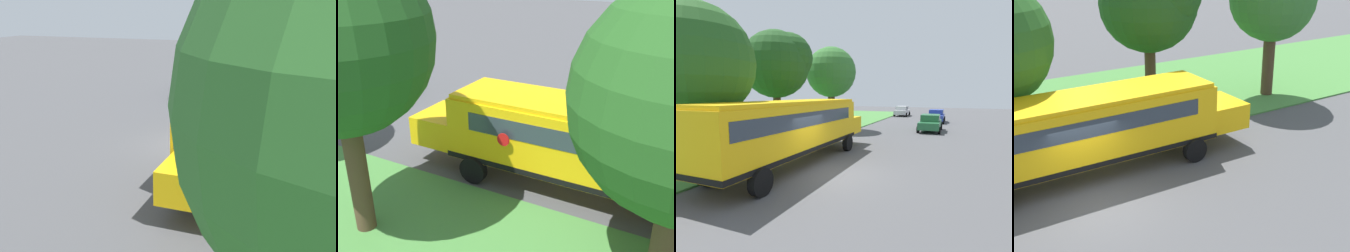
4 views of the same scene
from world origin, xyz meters
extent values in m
plane|color=#4C4C4F|center=(0.00, 0.00, 0.00)|extent=(120.00, 120.00, 0.00)
cube|color=yellow|center=(-2.39, 0.42, 1.90)|extent=(2.50, 10.50, 2.20)
cube|color=yellow|center=(-2.39, 6.62, 1.35)|extent=(2.20, 1.90, 1.10)
cube|color=yellow|center=(-2.39, 0.42, 3.08)|extent=(2.35, 10.29, 0.16)
cube|color=black|center=(-2.39, 0.42, 0.92)|extent=(2.54, 10.54, 0.20)
cube|color=#2D3842|center=(-2.39, 0.12, 2.36)|extent=(2.53, 9.24, 0.64)
cube|color=#2D3842|center=(-2.39, 5.62, 2.36)|extent=(2.25, 0.12, 0.80)
cylinder|color=red|center=(-3.82, 3.31, 2.05)|extent=(0.03, 0.44, 0.44)
cylinder|color=black|center=(-3.64, 4.62, 0.50)|extent=(0.30, 1.00, 1.00)
cylinder|color=black|center=(-1.14, 4.62, 0.50)|extent=(0.30, 1.00, 1.00)
cube|color=#236038|center=(2.80, 15.49, 0.64)|extent=(1.80, 4.40, 0.64)
cube|color=#236038|center=(2.80, 15.64, 1.26)|extent=(1.60, 2.20, 0.60)
cube|color=#2D3842|center=(2.80, 15.64, 1.28)|extent=(1.62, 2.02, 0.45)
cylinder|color=black|center=(3.70, 14.00, 0.32)|extent=(0.22, 0.64, 0.64)
cylinder|color=black|center=(1.90, 14.00, 0.32)|extent=(0.22, 0.64, 0.64)
cylinder|color=black|center=(3.70, 16.99, 0.32)|extent=(0.22, 0.64, 0.64)
cylinder|color=black|center=(1.90, 16.99, 0.32)|extent=(0.22, 0.64, 0.64)
cylinder|color=#4C3826|center=(-5.59, -2.01, 1.45)|extent=(0.70, 0.70, 2.91)
sphere|color=#23561E|center=(-5.32, -1.48, 5.29)|extent=(2.97, 2.97, 2.97)
cylinder|color=#4C3826|center=(-7.39, 6.00, 1.90)|extent=(0.56, 0.56, 3.80)
sphere|color=#1E4C1C|center=(-6.62, 6.48, 6.14)|extent=(3.60, 3.60, 3.60)
camera|label=1|loc=(-5.32, 17.39, 6.55)|focal=42.00mm
camera|label=2|loc=(-13.86, -2.19, 7.48)|focal=42.00mm
camera|label=3|loc=(4.83, -10.09, 3.49)|focal=28.00mm
camera|label=4|loc=(13.21, -5.00, 8.45)|focal=50.00mm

